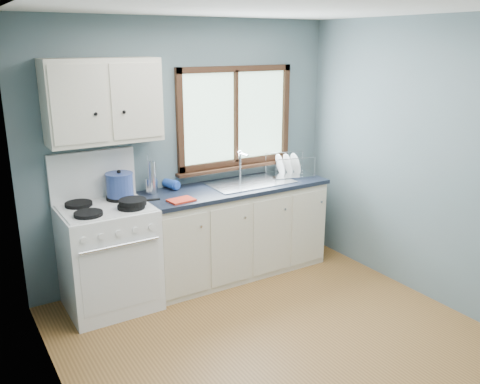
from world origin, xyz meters
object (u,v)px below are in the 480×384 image
skillet (133,202)px  stockpot (120,184)px  gas_range (108,254)px  base_cabinets (235,234)px  sink (250,189)px  utensil_crock (151,185)px  thermos (152,178)px  dish_rack (289,170)px

skillet → stockpot: stockpot is taller
gas_range → base_cabinets: gas_range is taller
stockpot → gas_range: bearing=-143.4°
sink → utensil_crock: utensil_crock is taller
thermos → gas_range: bearing=-161.4°
dish_rack → utensil_crock: bearing=-170.3°
base_cabinets → stockpot: size_ratio=5.74×
gas_range → stockpot: gas_range is taller
sink → gas_range: bearing=-179.3°
gas_range → base_cabinets: 1.31m
base_cabinets → sink: (0.18, -0.00, 0.45)m
stockpot → dish_rack: stockpot is taller
base_cabinets → utensil_crock: size_ratio=5.12×
gas_range → thermos: bearing=18.6°
utensil_crock → thermos: size_ratio=1.17×
utensil_crock → stockpot: bearing=-168.3°
sink → stockpot: sink is taller
utensil_crock → thermos: 0.09m
sink → stockpot: (-1.30, 0.12, 0.21)m
sink → skillet: (-1.29, -0.18, 0.12)m
gas_range → utensil_crock: size_ratio=3.76×
skillet → utensil_crock: bearing=60.5°
base_cabinets → sink: size_ratio=2.20×
dish_rack → skillet: bearing=-157.8°
sink → dish_rack: (0.51, 0.05, 0.12)m
gas_range → skillet: gas_range is taller
stockpot → thermos: (0.32, 0.03, 0.01)m
base_cabinets → sink: sink is taller
gas_range → skillet: 0.55m
sink → skillet: sink is taller
skillet → dish_rack: (1.80, 0.22, -0.00)m
utensil_crock → dish_rack: size_ratio=0.69×
sink → utensil_crock: size_ratio=2.32×
skillet → gas_range: bearing=152.4°
base_cabinets → utensil_crock: utensil_crock is taller
skillet → dish_rack: dish_rack is taller
skillet → utensil_crock: utensil_crock is taller
sink → utensil_crock: 1.00m
skillet → base_cabinets: bearing=20.2°
stockpot → skillet: bearing=-88.3°
sink → base_cabinets: bearing=179.9°
gas_range → sink: size_ratio=1.62×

